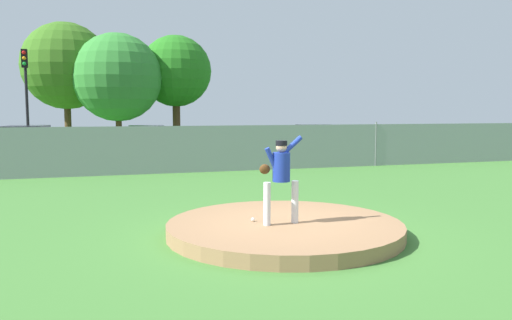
% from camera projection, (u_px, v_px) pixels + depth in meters
% --- Properties ---
extents(ground_plane, '(80.00, 80.00, 0.00)m').
position_uv_depth(ground_plane, '(215.00, 188.00, 14.96)').
color(ground_plane, '#427A33').
extents(asphalt_strip, '(44.00, 7.00, 0.01)m').
position_uv_depth(asphalt_strip, '(175.00, 161.00, 23.03)').
color(asphalt_strip, '#2B2B2D').
rests_on(asphalt_strip, ground_plane).
extents(pitchers_mound, '(4.40, 4.40, 0.25)m').
position_uv_depth(pitchers_mound, '(284.00, 228.00, 9.25)').
color(pitchers_mound, '#99704C').
rests_on(pitchers_mound, ground_plane).
extents(pitcher_youth, '(0.81, 0.32, 1.62)m').
position_uv_depth(pitcher_youth, '(281.00, 173.00, 8.95)').
color(pitcher_youth, silver).
rests_on(pitcher_youth, pitchers_mound).
extents(baseball, '(0.07, 0.07, 0.07)m').
position_uv_depth(baseball, '(253.00, 220.00, 9.25)').
color(baseball, white).
rests_on(baseball, pitchers_mound).
extents(chainlink_fence, '(39.71, 0.07, 1.88)m').
position_uv_depth(chainlink_fence, '(191.00, 149.00, 18.67)').
color(chainlink_fence, gray).
rests_on(chainlink_fence, ground_plane).
extents(parked_car_charcoal, '(2.05, 4.11, 1.65)m').
position_uv_depth(parked_car_charcoal, '(319.00, 142.00, 25.10)').
color(parked_car_charcoal, '#232328').
rests_on(parked_car_charcoal, ground_plane).
extents(parked_car_silver, '(2.14, 4.60, 1.70)m').
position_uv_depth(parked_car_silver, '(26.00, 146.00, 21.42)').
color(parked_car_silver, '#B7BABF').
rests_on(parked_car_silver, ground_plane).
extents(parked_car_red, '(1.91, 4.36, 1.68)m').
position_uv_depth(parked_car_red, '(147.00, 145.00, 22.17)').
color(parked_car_red, '#A81919').
rests_on(parked_car_red, ground_plane).
extents(traffic_cone_orange, '(0.40, 0.40, 0.55)m').
position_uv_depth(traffic_cone_orange, '(279.00, 152.00, 25.28)').
color(traffic_cone_orange, orange).
rests_on(traffic_cone_orange, asphalt_strip).
extents(traffic_light_near, '(0.28, 0.46, 5.38)m').
position_uv_depth(traffic_light_near, '(26.00, 85.00, 24.52)').
color(traffic_light_near, black).
rests_on(traffic_light_near, ground_plane).
extents(tree_bushy_near, '(5.40, 5.40, 7.86)m').
position_uv_depth(tree_bushy_near, '(66.00, 66.00, 30.85)').
color(tree_bushy_near, '#4C331E').
rests_on(tree_bushy_near, ground_plane).
extents(tree_broad_right, '(5.39, 5.39, 7.10)m').
position_uv_depth(tree_broad_right, '(118.00, 78.00, 30.22)').
color(tree_broad_right, '#4C331E').
rests_on(tree_broad_right, ground_plane).
extents(tree_slender_far, '(4.67, 4.67, 7.30)m').
position_uv_depth(tree_slender_far, '(176.00, 72.00, 32.44)').
color(tree_slender_far, '#4C331E').
rests_on(tree_slender_far, ground_plane).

